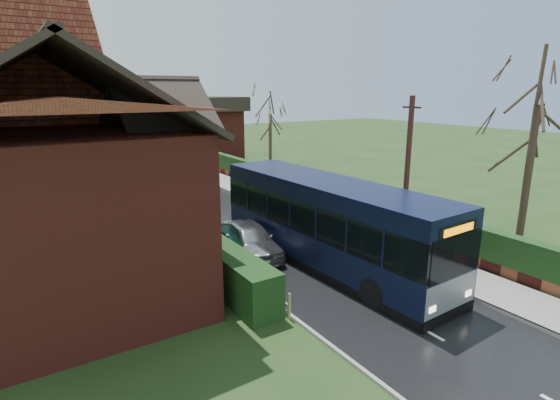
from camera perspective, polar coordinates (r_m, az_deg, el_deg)
ground at (r=18.64m, az=4.16°, el=-8.77°), size 140.00×140.00×0.00m
road at (r=26.85m, az=-8.68°, el=-1.60°), size 6.00×100.00×0.02m
pavement at (r=28.74m, az=-0.94°, el=-0.25°), size 2.50×100.00×0.14m
kerb_right at (r=28.15m, az=-3.02°, el=-0.58°), size 0.12×100.00×0.14m
kerb_left at (r=25.82m, az=-14.87°, el=-2.48°), size 0.12×100.00×0.10m
front_hedge at (r=20.80m, az=-12.93°, el=-4.26°), size 1.20×16.00×1.60m
picket_fence at (r=21.16m, az=-10.96°, el=-4.84°), size 0.10×16.00×0.90m
right_wall_hedge at (r=29.34m, az=1.63°, el=1.96°), size 0.60×50.00×1.80m
brick_house at (r=18.76m, az=-27.33°, el=3.75°), size 9.30×14.60×10.30m
bus at (r=18.45m, az=6.34°, el=-3.10°), size 3.23×12.06×3.63m
car_silver at (r=19.67m, az=-3.92°, el=-5.15°), size 2.30×4.60×1.51m
car_green at (r=19.55m, az=-6.10°, el=-5.62°), size 3.26×4.90×1.32m
car_distant at (r=54.18m, az=-21.49°, el=6.38°), size 2.17×4.63×1.47m
bus_stop_sign at (r=24.99m, az=3.38°, el=1.38°), size 0.12×0.39×2.60m
telegraph_pole at (r=20.38m, az=16.24°, el=3.16°), size 0.24×0.91×7.03m
tree_right_near at (r=21.36m, az=30.80°, el=11.89°), size 4.41×4.41×9.53m
tree_right_far at (r=37.23m, az=-1.30°, el=11.75°), size 3.90×3.90×7.53m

